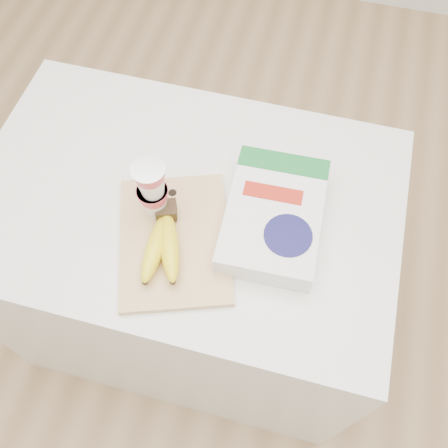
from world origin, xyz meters
name	(u,v)px	position (x,y,z in m)	size (l,w,h in m)	color
room	(157,1)	(0.00, 0.00, 1.35)	(4.00, 4.00, 4.00)	tan
table	(192,266)	(0.00, 0.00, 0.40)	(1.07, 0.71, 0.80)	white
cutting_board	(174,240)	(0.02, -0.12, 0.81)	(0.25, 0.34, 0.02)	tan
bananas	(163,242)	(0.00, -0.15, 0.84)	(0.12, 0.22, 0.06)	#382816
yogurt_stack	(152,189)	(-0.04, -0.06, 0.91)	(0.08, 0.08, 0.17)	white
cereal_box	(274,216)	(0.23, -0.01, 0.84)	(0.23, 0.33, 0.07)	white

